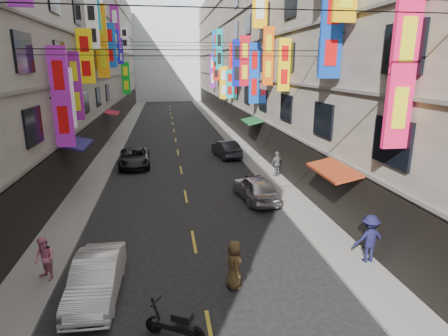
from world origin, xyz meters
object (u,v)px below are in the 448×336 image
object	(u,v)px
pedestrian_lfar	(44,259)
pedestrian_rnear	(369,238)
car_left_far	(134,158)
pedestrian_crossing	(234,264)
pedestrian_rfar	(277,164)
scooter_crossing	(175,324)
car_left_mid	(96,278)
car_right_mid	(256,188)
car_right_far	(226,149)
scooter_far_right	(252,183)

from	to	relation	value
pedestrian_lfar	pedestrian_rnear	bearing A→B (deg)	38.94
car_left_far	pedestrian_crossing	distance (m)	17.94
pedestrian_rfar	pedestrian_crossing	world-z (taller)	pedestrian_rfar
car_left_far	pedestrian_lfar	distance (m)	16.14
scooter_crossing	pedestrian_rfar	distance (m)	16.62
car_left_mid	pedestrian_lfar	size ratio (longest dim) A/B	2.61
car_right_mid	pedestrian_lfar	distance (m)	11.76
pedestrian_rfar	pedestrian_lfar	bearing A→B (deg)	22.60
car_right_far	pedestrian_lfar	xyz separation A→B (m)	(-9.40, -18.04, 0.21)
car_right_far	scooter_far_right	bearing A→B (deg)	81.63
car_left_mid	car_right_mid	distance (m)	11.14
car_left_mid	pedestrian_lfar	xyz separation A→B (m)	(-1.91, 1.15, 0.23)
car_right_mid	car_right_far	world-z (taller)	car_right_mid
car_left_far	scooter_far_right	bearing A→B (deg)	-45.82
pedestrian_rnear	pedestrian_crossing	distance (m)	5.45
pedestrian_rnear	pedestrian_crossing	world-z (taller)	pedestrian_rnear
car_right_mid	car_right_far	distance (m)	10.89
scooter_crossing	pedestrian_rfar	size ratio (longest dim) A/B	0.94
car_left_far	pedestrian_crossing	xyz separation A→B (m)	(4.56, -17.35, 0.18)
scooter_crossing	pedestrian_rfar	bearing A→B (deg)	2.10
scooter_crossing	pedestrian_crossing	distance (m)	3.09
scooter_far_right	pedestrian_crossing	world-z (taller)	pedestrian_crossing
car_left_mid	car_right_far	xyz separation A→B (m)	(7.49, 19.20, 0.02)
car_left_far	pedestrian_rfar	world-z (taller)	pedestrian_rfar
pedestrian_rfar	pedestrian_crossing	distance (m)	13.70
car_left_mid	pedestrian_lfar	world-z (taller)	pedestrian_lfar
car_left_mid	car_right_mid	world-z (taller)	car_right_mid
car_right_far	pedestrian_rnear	world-z (taller)	pedestrian_rnear
pedestrian_rfar	scooter_far_right	bearing A→B (deg)	23.91
pedestrian_crossing	pedestrian_rnear	bearing A→B (deg)	-84.26
pedestrian_rfar	pedestrian_crossing	bearing A→B (deg)	46.02
car_left_far	pedestrian_rnear	xyz separation A→B (m)	(9.96, -16.59, 0.39)
pedestrian_rnear	pedestrian_rfar	xyz separation A→B (m)	(-0.05, 11.86, -0.08)
scooter_far_right	pedestrian_lfar	distance (m)	13.09
pedestrian_lfar	pedestrian_rfar	world-z (taller)	pedestrian_rfar
car_left_far	pedestrian_lfar	world-z (taller)	pedestrian_lfar
scooter_far_right	pedestrian_rfar	bearing A→B (deg)	-154.48
car_right_mid	pedestrian_rnear	distance (m)	8.15
car_left_mid	car_left_far	size ratio (longest dim) A/B	0.84
scooter_far_right	pedestrian_rfar	size ratio (longest dim) A/B	1.00
scooter_far_right	car_right_mid	bearing A→B (deg)	64.64
car_right_mid	pedestrian_rnear	size ratio (longest dim) A/B	2.25
pedestrian_lfar	pedestrian_rfar	distance (m)	16.35
scooter_far_right	car_left_mid	distance (m)	12.66
car_left_far	car_right_mid	size ratio (longest dim) A/B	1.15
car_right_far	pedestrian_crossing	distance (m)	19.59
pedestrian_rnear	car_right_far	bearing A→B (deg)	-84.21
car_right_far	pedestrian_rfar	size ratio (longest dim) A/B	2.44
scooter_far_right	car_right_far	size ratio (longest dim) A/B	0.41
car_left_mid	pedestrian_lfar	bearing A→B (deg)	150.23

